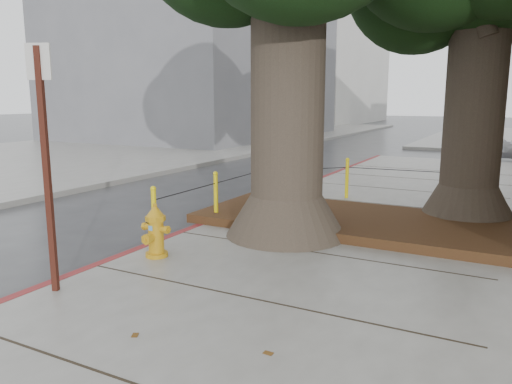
% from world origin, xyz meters
% --- Properties ---
extents(ground, '(140.00, 140.00, 0.00)m').
position_xyz_m(ground, '(0.00, 0.00, 0.00)').
color(ground, '#28282B').
rests_on(ground, ground).
extents(sidewalk_opposite, '(14.00, 60.00, 0.15)m').
position_xyz_m(sidewalk_opposite, '(-14.00, 10.00, 0.07)').
color(sidewalk_opposite, slate).
rests_on(sidewalk_opposite, ground).
extents(curb_red, '(0.14, 26.00, 0.16)m').
position_xyz_m(curb_red, '(-2.00, 2.50, 0.07)').
color(curb_red, maroon).
rests_on(curb_red, ground).
extents(planter_bed, '(6.40, 2.60, 0.16)m').
position_xyz_m(planter_bed, '(0.90, 3.90, 0.23)').
color(planter_bed, black).
rests_on(planter_bed, sidewalk_main).
extents(building_far_grey, '(12.00, 16.00, 12.00)m').
position_xyz_m(building_far_grey, '(-15.00, 22.00, 6.00)').
color(building_far_grey, slate).
rests_on(building_far_grey, ground).
extents(building_far_white, '(12.00, 18.00, 15.00)m').
position_xyz_m(building_far_white, '(-17.00, 45.00, 7.50)').
color(building_far_white, silver).
rests_on(building_far_white, ground).
extents(bollard_ring, '(3.79, 5.39, 0.95)m').
position_xyz_m(bollard_ring, '(-0.87, 4.38, 0.66)').
color(bollard_ring, yellow).
rests_on(bollard_ring, sidewalk_main).
extents(fire_hydrant, '(0.41, 0.37, 0.79)m').
position_xyz_m(fire_hydrant, '(-1.48, 0.72, 0.53)').
color(fire_hydrant, gold).
rests_on(fire_hydrant, sidewalk_main).
extents(signpost, '(0.27, 0.13, 2.89)m').
position_xyz_m(signpost, '(-1.71, -0.89, 1.79)').
color(signpost, '#471911').
rests_on(signpost, sidewalk_main).
extents(car_dark, '(1.76, 3.96, 1.13)m').
position_xyz_m(car_dark, '(-12.79, 17.10, 0.56)').
color(car_dark, black).
rests_on(car_dark, ground).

